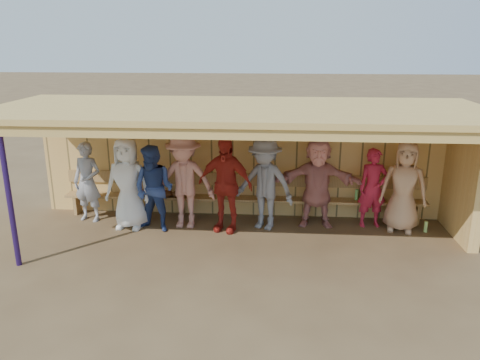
% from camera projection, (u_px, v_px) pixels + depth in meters
% --- Properties ---
extents(ground, '(90.00, 90.00, 0.00)m').
position_uv_depth(ground, '(239.00, 238.00, 8.95)').
color(ground, brown).
rests_on(ground, ground).
extents(player_a, '(0.67, 0.50, 1.66)m').
position_uv_depth(player_a, '(88.00, 182.00, 9.60)').
color(player_a, '#9B9CA4').
rests_on(player_a, ground).
extents(player_b, '(0.95, 0.67, 1.84)m').
position_uv_depth(player_b, '(128.00, 183.00, 9.21)').
color(player_b, white).
rests_on(player_b, ground).
extents(player_c, '(0.98, 0.85, 1.71)m').
position_uv_depth(player_c, '(154.00, 189.00, 9.07)').
color(player_c, navy).
rests_on(player_c, ground).
extents(player_d, '(1.19, 0.75, 1.88)m').
position_uv_depth(player_d, '(225.00, 185.00, 9.06)').
color(player_d, '#B2271C').
rests_on(player_d, ground).
extents(player_e, '(1.37, 1.10, 1.85)m').
position_uv_depth(player_e, '(265.00, 184.00, 9.16)').
color(player_e, gray).
rests_on(player_e, ground).
extents(player_f, '(1.72, 0.59, 1.84)m').
position_uv_depth(player_f, '(317.00, 182.00, 9.30)').
color(player_f, tan).
rests_on(player_f, ground).
extents(player_g, '(0.63, 0.46, 1.60)m').
position_uv_depth(player_g, '(373.00, 188.00, 9.30)').
color(player_g, '#B71D35').
rests_on(player_g, ground).
extents(player_h, '(0.99, 0.77, 1.80)m').
position_uv_depth(player_h, '(404.00, 187.00, 9.07)').
color(player_h, tan).
rests_on(player_h, ground).
extents(player_extra, '(1.28, 0.79, 1.92)m').
position_uv_depth(player_extra, '(184.00, 181.00, 9.22)').
color(player_extra, tan).
rests_on(player_extra, ground).
extents(dugout_structure, '(8.80, 3.20, 2.50)m').
position_uv_depth(dugout_structure, '(261.00, 144.00, 9.08)').
color(dugout_structure, '#E9B763').
rests_on(dugout_structure, ground).
extents(bench, '(7.60, 0.34, 0.93)m').
position_uv_depth(bench, '(243.00, 193.00, 9.86)').
color(bench, tan).
rests_on(bench, ground).
extents(dugout_equipment, '(6.00, 0.62, 0.80)m').
position_uv_depth(dugout_equipment, '(204.00, 196.00, 9.81)').
color(dugout_equipment, yellow).
rests_on(dugout_equipment, ground).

